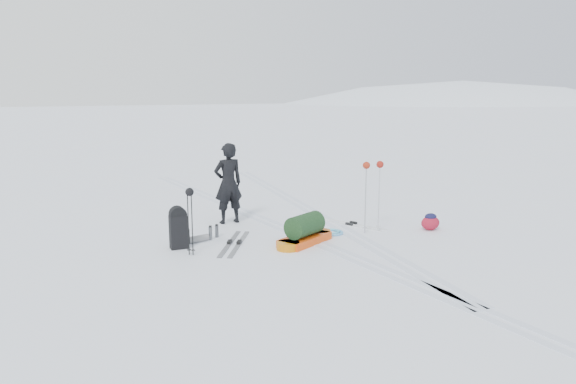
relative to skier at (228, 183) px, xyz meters
name	(u,v)px	position (x,y,z in m)	size (l,w,h in m)	color
ground	(297,234)	(0.93, -1.62, -0.93)	(200.00, 200.00, 0.00)	white
ski_tracks	(303,222)	(1.55, -0.74, -0.93)	(3.38, 17.97, 0.01)	silver
skier	(228,183)	(0.00, 0.00, 0.00)	(0.68, 0.45, 1.86)	black
pulk_sled	(305,232)	(0.74, -2.35, -0.70)	(1.61, 1.12, 0.60)	#E1470D
expedition_rucksack	(181,228)	(-1.57, -1.53, -0.54)	(0.88, 0.50, 0.84)	black
ski_poles_black	(190,200)	(-1.54, -2.10, 0.12)	(0.16, 0.16, 1.28)	black
ski_poles_silver	(373,173)	(2.47, -2.19, 0.37)	(0.50, 0.17, 1.55)	#A8ABAF
touring_skis_grey	(234,243)	(-0.55, -1.76, -0.91)	(1.27, 1.80, 0.07)	gray
touring_skis_white	(351,224)	(2.43, -1.45, -0.92)	(0.91, 1.70, 0.06)	silver
rope_coil	(331,232)	(1.63, -1.90, -0.90)	(0.67, 0.67, 0.06)	#5BA9DD
small_daypack	(430,222)	(3.74, -2.61, -0.75)	(0.53, 0.46, 0.37)	maroon
thermos_pair	(213,232)	(-0.78, -1.17, -0.79)	(0.27, 0.22, 0.30)	slate
stuff_sack	(300,227)	(1.06, -1.52, -0.82)	(0.43, 0.38, 0.22)	black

